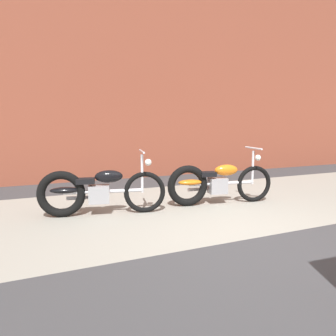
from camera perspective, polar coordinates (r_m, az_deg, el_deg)
name	(u,v)px	position (r m, az deg, el deg)	size (l,w,h in m)	color
ground_plane	(250,239)	(4.06, 15.20, -12.75)	(80.00, 80.00, 0.00)	#38383A
sidewalk_slab	(188,206)	(5.47, 3.73, -7.06)	(36.00, 3.50, 0.01)	gray
brick_building_wall	(131,59)	(8.69, -6.99, 19.62)	(36.00, 0.50, 6.37)	brown
motorcycle_black	(94,191)	(4.94, -13.76, -4.17)	(1.98, 0.71, 1.03)	black
motorcycle_orange	(214,183)	(5.53, 8.58, -2.75)	(2.00, 0.66, 1.03)	black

